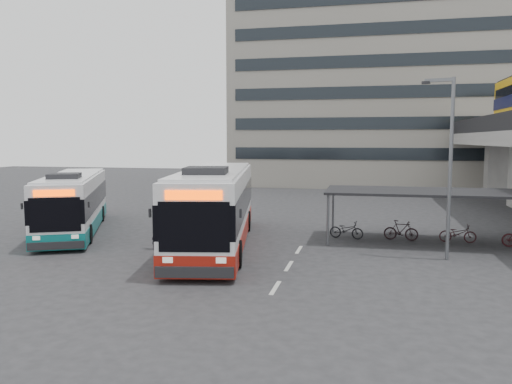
% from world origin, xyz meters
% --- Properties ---
extents(ground, '(120.00, 120.00, 0.00)m').
position_xyz_m(ground, '(0.00, 0.00, 0.00)').
color(ground, '#28282B').
rests_on(ground, ground).
extents(bike_shelter, '(10.00, 4.00, 2.54)m').
position_xyz_m(bike_shelter, '(8.45, 3.00, 1.64)').
color(bike_shelter, '#595B60').
rests_on(bike_shelter, ground).
extents(office_block, '(30.00, 15.00, 25.00)m').
position_xyz_m(office_block, '(6.00, 36.00, 12.50)').
color(office_block, gray).
rests_on(office_block, ground).
extents(road_markings, '(0.15, 7.60, 0.01)m').
position_xyz_m(road_markings, '(2.50, -3.00, 0.01)').
color(road_markings, beige).
rests_on(road_markings, ground).
extents(bus_main, '(5.25, 13.46, 3.89)m').
position_xyz_m(bus_main, '(-1.50, 0.19, 1.81)').
color(bus_main, white).
rests_on(bus_main, ground).
extents(bus_teal, '(6.99, 11.36, 3.36)m').
position_xyz_m(bus_teal, '(-10.11, 1.97, 1.56)').
color(bus_teal, white).
rests_on(bus_teal, ground).
extents(pedestrian, '(0.58, 0.69, 1.59)m').
position_xyz_m(pedestrian, '(-3.86, -1.29, 0.80)').
color(pedestrian, black).
rests_on(pedestrian, ground).
extents(lamp_post, '(1.29, 0.49, 7.50)m').
position_xyz_m(lamp_post, '(8.68, -0.51, 4.28)').
color(lamp_post, '#595B60').
rests_on(lamp_post, ground).
extents(sign_totem_mid, '(0.54, 0.16, 2.48)m').
position_xyz_m(sign_totem_mid, '(-12.45, 3.05, 1.28)').
color(sign_totem_mid, '#A0091B').
rests_on(sign_totem_mid, ground).
extents(sign_totem_north, '(0.54, 0.20, 2.48)m').
position_xyz_m(sign_totem_north, '(-12.55, 8.97, 1.28)').
color(sign_totem_north, '#A0091B').
rests_on(sign_totem_north, ground).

